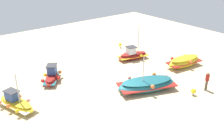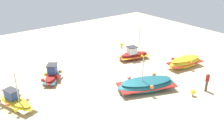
% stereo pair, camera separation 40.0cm
% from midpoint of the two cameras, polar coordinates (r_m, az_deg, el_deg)
% --- Properties ---
extents(ground_plane, '(46.31, 46.31, 0.00)m').
position_cam_midpoint_polar(ground_plane, '(21.44, 0.92, -5.57)').
color(ground_plane, '#C6B289').
extents(fishing_boat_0, '(5.41, 3.56, 3.11)m').
position_cam_midpoint_polar(fishing_boat_0, '(22.15, 7.12, -3.16)').
color(fishing_boat_0, '#1E6670').
rests_on(fishing_boat_0, ground_plane).
extents(fishing_boat_1, '(4.13, 2.06, 1.10)m').
position_cam_midpoint_polar(fishing_boat_1, '(27.39, 15.15, 1.77)').
color(fishing_boat_1, gold).
rests_on(fishing_boat_1, ground_plane).
extents(fishing_boat_2, '(2.20, 3.74, 2.98)m').
position_cam_midpoint_polar(fishing_boat_2, '(20.89, -20.85, -6.79)').
color(fishing_boat_2, gold).
rests_on(fishing_boat_2, ground_plane).
extents(fishing_boat_3, '(2.64, 3.03, 1.46)m').
position_cam_midpoint_polar(fishing_boat_3, '(24.17, -13.53, -1.33)').
color(fishing_boat_3, maroon).
rests_on(fishing_boat_3, ground_plane).
extents(fishing_boat_4, '(3.64, 1.94, 3.76)m').
position_cam_midpoint_polar(fishing_boat_4, '(28.41, 4.17, 3.29)').
color(fishing_boat_4, maroon).
rests_on(fishing_boat_4, ground_plane).
extents(person_walking, '(0.32, 0.32, 1.69)m').
position_cam_midpoint_polar(person_walking, '(23.10, 19.68, -2.05)').
color(person_walking, brown).
rests_on(person_walking, ground_plane).
extents(mooring_buoy_0, '(0.41, 0.41, 0.59)m').
position_cam_midpoint_polar(mooring_buoy_0, '(22.22, 16.96, -4.46)').
color(mooring_buoy_0, '#3F3F42').
rests_on(mooring_buoy_0, ground_plane).
extents(mooring_buoy_1, '(0.39, 0.39, 0.59)m').
position_cam_midpoint_polar(mooring_buoy_1, '(31.95, 1.44, 5.59)').
color(mooring_buoy_1, '#3F3F42').
rests_on(mooring_buoy_1, ground_plane).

